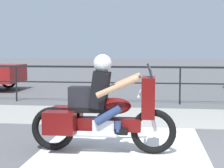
# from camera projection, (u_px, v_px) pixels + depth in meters

# --- Properties ---
(ground_plane) EXTENTS (120.00, 120.00, 0.00)m
(ground_plane) POSITION_uv_depth(u_px,v_px,m) (206.00, 164.00, 4.91)
(ground_plane) COLOR #565659
(sidewalk_band) EXTENTS (44.00, 2.40, 0.01)m
(sidewalk_band) POSITION_uv_depth(u_px,v_px,m) (185.00, 117.00, 8.26)
(sidewalk_band) COLOR #99968E
(sidewalk_band) RESTS_ON ground
(crosswalk_band) EXTENTS (2.67, 6.00, 0.01)m
(crosswalk_band) POSITION_uv_depth(u_px,v_px,m) (118.00, 165.00, 4.87)
(crosswalk_band) COLOR silver
(crosswalk_band) RESTS_ON ground
(fence_railing) EXTENTS (36.00, 0.05, 1.14)m
(fence_railing) POSITION_uv_depth(u_px,v_px,m) (180.00, 74.00, 10.17)
(fence_railing) COLOR black
(fence_railing) RESTS_ON ground
(motorcycle) EXTENTS (2.33, 0.76, 1.56)m
(motorcycle) POSITION_uv_depth(u_px,v_px,m) (101.00, 110.00, 5.41)
(motorcycle) COLOR black
(motorcycle) RESTS_ON ground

